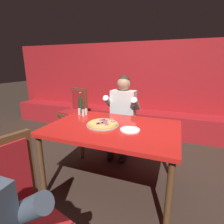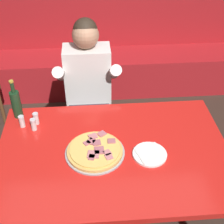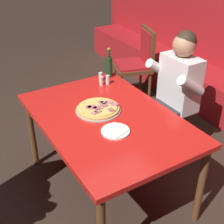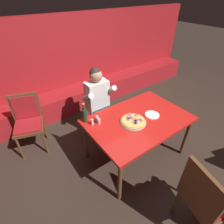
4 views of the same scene
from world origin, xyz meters
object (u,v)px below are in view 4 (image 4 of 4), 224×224
Objects in this scene: shaker_red_pepper_flakes at (99,121)px; beer_bottle at (85,115)px; shaker_black_pepper at (97,119)px; pizza at (133,121)px; dining_chair_near_left at (28,119)px; diner_seated_blue_shirt at (100,101)px; shaker_parmesan at (92,122)px; main_dining_table at (138,123)px; plate_white_paper at (152,115)px; dining_chair_far_left at (204,197)px.

beer_bottle is at bearing 128.98° from shaker_red_pepper_flakes.
shaker_red_pepper_flakes is (-0.01, -0.06, 0.00)m from shaker_black_pepper.
dining_chair_near_left is at bearing 133.34° from pizza.
shaker_black_pepper is 0.61m from diner_seated_blue_shirt.
shaker_parmesan is 0.09× the size of dining_chair_near_left.
shaker_red_pepper_flakes is (-0.51, 0.24, 0.11)m from main_dining_table.
beer_bottle is 0.65m from diner_seated_blue_shirt.
beer_bottle is 0.18m from shaker_black_pepper.
shaker_parmesan reaches higher than main_dining_table.
plate_white_paper is at bearing -40.41° from dining_chair_near_left.
shaker_parmesan is 1.16m from dining_chair_near_left.
shaker_parmesan is at bearing -54.18° from dining_chair_near_left.
beer_bottle is 3.40× the size of shaker_parmesan.
plate_white_paper is 1.95m from dining_chair_near_left.
plate_white_paper is at bearing 70.36° from dining_chair_far_left.
plate_white_paper is 0.81m from shaker_black_pepper.
dining_chair_far_left reaches higher than main_dining_table.
pizza is at bearing -46.66° from dining_chair_near_left.
shaker_parmesan is at bearing 154.63° from shaker_red_pepper_flakes.
pizza is 1.68m from dining_chair_near_left.
plate_white_paper is 0.72× the size of beer_bottle.
shaker_parmesan reaches higher than pizza.
shaker_black_pepper and shaker_red_pepper_flakes have the same top height.
beer_bottle is 0.23× the size of diner_seated_blue_shirt.
shaker_red_pepper_flakes is at bearing -51.02° from beer_bottle.
diner_seated_blue_shirt is at bearing -20.10° from dining_chair_near_left.
plate_white_paper is (0.22, -0.05, 0.08)m from main_dining_table.
shaker_red_pepper_flakes is (0.08, -0.04, 0.00)m from shaker_parmesan.
diner_seated_blue_shirt is at bearing 48.78° from shaker_parmesan.
plate_white_paper is at bearing -7.45° from pizza.
main_dining_table is at bearing 81.22° from dining_chair_far_left.
pizza is 0.50m from shaker_black_pepper.
pizza is 0.36× the size of dining_chair_far_left.
shaker_red_pepper_flakes is at bearing -97.56° from shaker_black_pepper.
beer_bottle reaches higher than pizza.
diner_seated_blue_shirt is at bearing 38.57° from beer_bottle.
pizza is at bearing 172.55° from plate_white_paper.
beer_bottle is at bearing 147.90° from main_dining_table.
main_dining_table is at bearing -43.71° from dining_chair_near_left.
dining_chair_far_left is at bearing -74.07° from shaker_parmesan.
plate_white_paper is at bearing -26.54° from shaker_black_pepper.
beer_bottle is 0.30× the size of dining_chair_near_left.
diner_seated_blue_shirt reaches higher than shaker_parmesan.
plate_white_paper is 1.20m from dining_chair_far_left.
dining_chair_far_left is at bearing -109.64° from plate_white_paper.
beer_bottle reaches higher than dining_chair_far_left.
main_dining_table is 0.24m from plate_white_paper.
pizza reaches higher than plate_white_paper.
dining_chair_near_left reaches higher than plate_white_paper.
shaker_red_pepper_flakes reaches higher than plate_white_paper.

